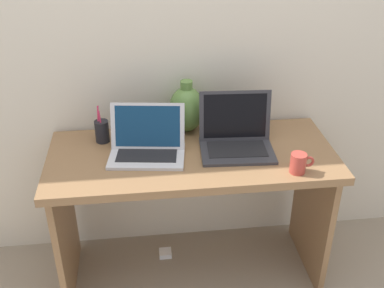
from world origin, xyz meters
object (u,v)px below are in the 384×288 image
Objects in this scene: pen_cup at (102,131)px; coffee_mug at (299,163)px; laptop_right at (236,134)px; laptop_left at (147,142)px; power_brick at (165,253)px; green_vase at (187,109)px.

coffee_mug is at bearing -23.64° from pen_cup.
laptop_right is 1.93× the size of pen_cup.
laptop_left is 1.04× the size of laptop_right.
coffee_mug is 1.57× the size of power_brick.
laptop_left is 0.82m from power_brick.
pen_cup is (-0.65, 0.13, -0.01)m from laptop_right.
power_brick is (-0.36, 0.10, -0.81)m from laptop_right.
power_brick is at bearing 164.90° from laptop_right.
pen_cup is (-0.22, 0.14, -0.00)m from laptop_left.
green_vase is at bearing 36.34° from power_brick.
green_vase is (0.21, 0.21, 0.06)m from laptop_left.
laptop_left reaches higher than power_brick.
laptop_right reaches higher than pen_cup.
coffee_mug reaches higher than power_brick.
coffee_mug is at bearing -20.14° from laptop_left.
green_vase is 0.64m from coffee_mug.
laptop_right is (0.43, 0.01, 0.01)m from laptop_left.
coffee_mug is at bearing -30.75° from power_brick.
green_vase is 3.90× the size of power_brick.
power_brick is (-0.59, 0.35, -0.79)m from coffee_mug.
coffee_mug is 0.59× the size of pen_cup.
laptop_left is 0.30m from green_vase.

